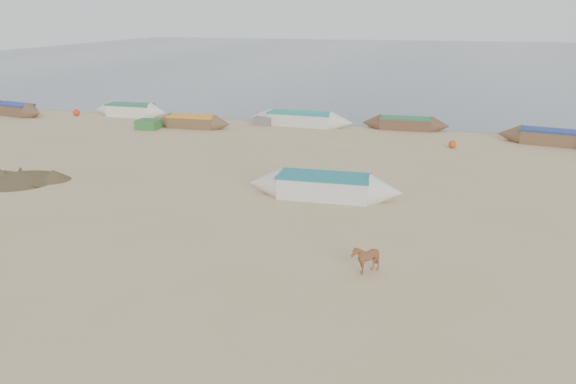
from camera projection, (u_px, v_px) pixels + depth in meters
name	position (u px, v px, depth m)	size (l,w,h in m)	color
ground	(253.00, 261.00, 17.25)	(140.00, 140.00, 0.00)	tan
sea	(414.00, 58.00, 92.45)	(160.00, 160.00, 0.00)	slate
calf_front	(365.00, 259.00, 16.35)	(0.73, 0.83, 0.91)	brown
near_canoe	(324.00, 186.00, 22.99)	(6.38, 1.42, 0.98)	silver
debris_pile	(19.00, 176.00, 25.41)	(3.49, 3.49, 0.43)	brown
waterline_canoes	(347.00, 124.00, 36.10)	(58.13, 4.55, 0.94)	brown
beach_clutter	(416.00, 133.00, 33.92)	(42.37, 4.55, 0.64)	#327033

